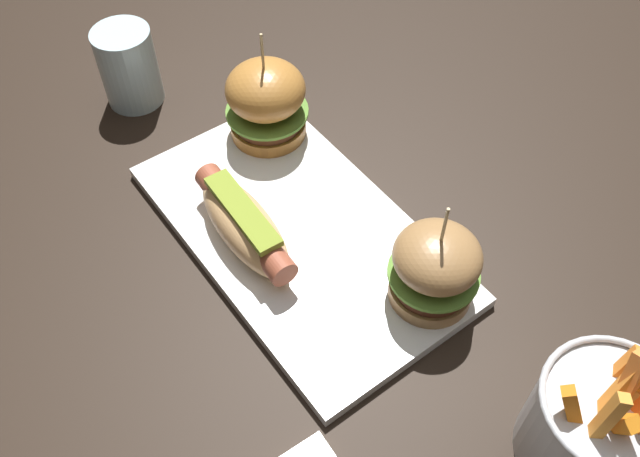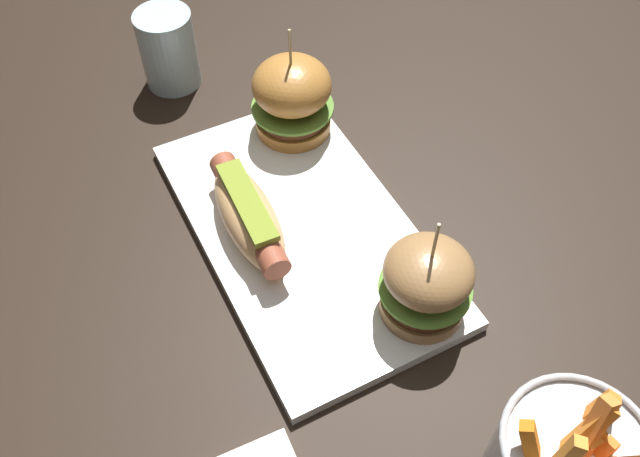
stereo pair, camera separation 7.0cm
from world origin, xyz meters
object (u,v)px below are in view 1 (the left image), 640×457
Objects in this scene: slider_right at (435,268)px; hot_dog at (244,224)px; fries_bucket at (599,427)px; water_glass at (129,67)px; slider_left at (266,101)px; platter_main at (299,233)px.

hot_dog is at bearing -146.45° from slider_right.
hot_dog is 1.12× the size of fries_bucket.
hot_dog is 1.24× the size of slider_right.
hot_dog is 0.30m from water_glass.
slider_left is 1.07× the size of slider_right.
slider_right reaches higher than platter_main.
platter_main is 2.70× the size of slider_left.
water_glass is at bearing -150.42° from slider_left.
platter_main is at bearing -21.83° from slider_left.
slider_right reaches higher than water_glass.
fries_bucket is at bearing 8.41° from water_glass.
fries_bucket is (0.49, 0.00, -0.01)m from slider_left.
fries_bucket is (0.35, 0.06, 0.05)m from platter_main.
slider_left is 0.97× the size of fries_bucket.
slider_right is (0.15, 0.06, 0.05)m from platter_main.
hot_dog is at bearing -162.65° from fries_bucket.
fries_bucket is (0.37, 0.12, 0.01)m from hot_dog.
water_glass is at bearing 176.77° from hot_dog.
platter_main is 0.17m from slider_right.
fries_bucket is at bearing 0.74° from slider_right.
platter_main is at bearing 6.77° from water_glass.
water_glass is at bearing -173.23° from platter_main.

